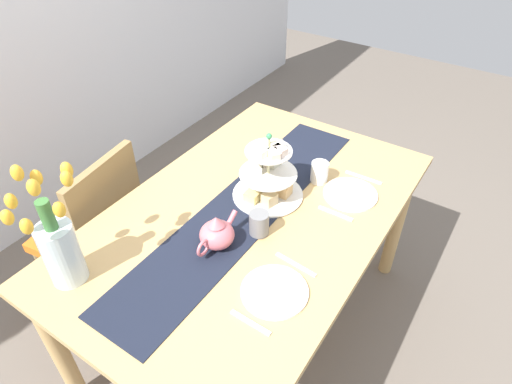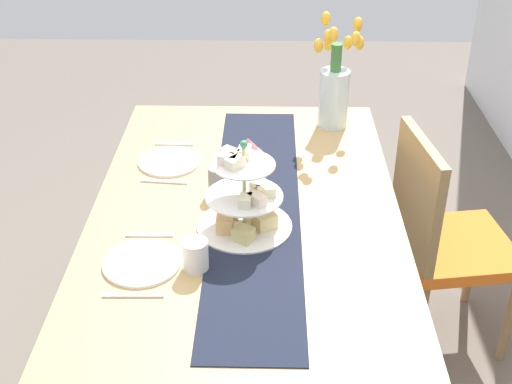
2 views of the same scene
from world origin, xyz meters
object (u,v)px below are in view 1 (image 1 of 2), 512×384
(fork_left, at_px, (250,323))
(fork_right, at_px, (336,213))
(tiered_cake_stand, at_px, (268,178))
(mug_white_text, at_px, (319,172))
(chair_left, at_px, (96,228))
(knife_left, at_px, (296,264))
(tulip_vase, at_px, (58,244))
(dinner_plate_left, at_px, (275,291))
(knife_right, at_px, (364,178))
(mug_grey, at_px, (259,223))
(dinner_plate_right, at_px, (350,194))
(teapot, at_px, (217,234))
(dining_table, at_px, (251,230))

(fork_left, relative_size, fork_right, 1.00)
(tiered_cake_stand, xyz_separation_m, mug_white_text, (0.21, -0.14, -0.05))
(chair_left, bearing_deg, knife_left, -84.43)
(tulip_vase, relative_size, knife_left, 2.72)
(dinner_plate_left, relative_size, fork_right, 1.53)
(dinner_plate_left, bearing_deg, mug_white_text, 14.16)
(chair_left, xyz_separation_m, mug_white_text, (0.59, -0.87, 0.32))
(fork_right, xyz_separation_m, knife_right, (0.29, 0.00, 0.00))
(mug_grey, bearing_deg, fork_left, -150.65)
(dinner_plate_right, height_order, mug_white_text, mug_white_text)
(teapot, bearing_deg, dinner_plate_right, -28.12)
(tulip_vase, bearing_deg, teapot, -39.59)
(dinner_plate_left, distance_m, mug_white_text, 0.66)
(dinner_plate_left, bearing_deg, mug_grey, 43.54)
(chair_left, bearing_deg, dining_table, -71.19)
(dinner_plate_left, relative_size, knife_left, 1.35)
(chair_left, bearing_deg, dinner_plate_right, -60.86)
(tiered_cake_stand, height_order, fork_right, tiered_cake_stand)
(dining_table, distance_m, knife_left, 0.35)
(chair_left, relative_size, dinner_plate_left, 3.96)
(fork_left, height_order, fork_right, same)
(dining_table, distance_m, teapot, 0.28)
(chair_left, height_order, tiered_cake_stand, tiered_cake_stand)
(chair_left, relative_size, fork_right, 6.07)
(dinner_plate_right, height_order, knife_right, dinner_plate_right)
(mug_white_text, bearing_deg, fork_left, -168.40)
(dinner_plate_left, xyz_separation_m, knife_left, (0.14, 0.00, -0.00))
(chair_left, height_order, dinner_plate_right, chair_left)
(dining_table, bearing_deg, tulip_vase, 152.08)
(chair_left, relative_size, knife_right, 5.35)
(knife_left, distance_m, dinner_plate_right, 0.47)
(teapot, distance_m, knife_right, 0.76)
(chair_left, xyz_separation_m, dinner_plate_left, (-0.04, -1.03, 0.28))
(teapot, xyz_separation_m, mug_grey, (0.14, -0.09, -0.01))
(dining_table, distance_m, dinner_plate_left, 0.43)
(mug_white_text, bearing_deg, dining_table, 158.55)
(knife_left, xyz_separation_m, dinner_plate_right, (0.47, 0.00, 0.00))
(dining_table, xyz_separation_m, dinner_plate_right, (0.32, -0.29, 0.11))
(dinner_plate_right, height_order, fork_right, dinner_plate_right)
(teapot, xyz_separation_m, dinner_plate_right, (0.55, -0.29, -0.05))
(tulip_vase, height_order, fork_right, tulip_vase)
(dinner_plate_left, bearing_deg, knife_left, 0.00)
(dinner_plate_left, height_order, mug_white_text, mug_white_text)
(mug_white_text, bearing_deg, dinner_plate_right, -95.81)
(tiered_cake_stand, xyz_separation_m, fork_right, (0.05, -0.30, -0.09))
(dinner_plate_left, distance_m, dinner_plate_right, 0.62)
(chair_left, relative_size, dinner_plate_right, 3.96)
(fork_left, bearing_deg, dinner_plate_left, 0.00)
(dining_table, relative_size, knife_left, 9.51)
(dinner_plate_left, distance_m, fork_right, 0.47)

